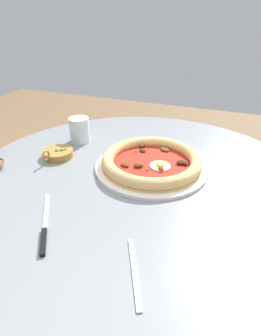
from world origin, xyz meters
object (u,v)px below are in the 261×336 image
(water_glass, at_px, (80,131))
(steak_knife, at_px, (44,231))
(dining_table, at_px, (139,210))
(olive_pan, at_px, (58,153))
(pizza_on_plate, at_px, (152,162))
(fork_utensil, at_px, (135,272))

(water_glass, bearing_deg, steak_knife, 19.94)
(dining_table, relative_size, olive_pan, 8.40)
(water_glass, bearing_deg, pizza_on_plate, 71.72)
(fork_utensil, bearing_deg, water_glass, -141.42)
(pizza_on_plate, height_order, water_glass, water_glass)
(water_glass, relative_size, steak_knife, 0.47)
(dining_table, distance_m, water_glass, 0.36)
(steak_knife, height_order, olive_pan, olive_pan)
(dining_table, xyz_separation_m, pizza_on_plate, (-0.06, 0.02, 0.14))
(pizza_on_plate, xyz_separation_m, steak_knife, (0.35, -0.14, -0.02))
(water_glass, distance_m, steak_knife, 0.48)
(dining_table, height_order, fork_utensil, fork_utensil)
(dining_table, distance_m, olive_pan, 0.32)
(olive_pan, relative_size, fork_utensil, 0.80)
(pizza_on_plate, height_order, fork_utensil, pizza_on_plate)
(pizza_on_plate, relative_size, fork_utensil, 2.20)
(dining_table, xyz_separation_m, water_glass, (-0.16, -0.28, 0.16))
(steak_knife, bearing_deg, pizza_on_plate, 158.71)
(dining_table, bearing_deg, steak_knife, -22.28)
(water_glass, distance_m, olive_pan, 0.13)
(steak_knife, bearing_deg, dining_table, 157.72)
(pizza_on_plate, bearing_deg, dining_table, -16.38)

